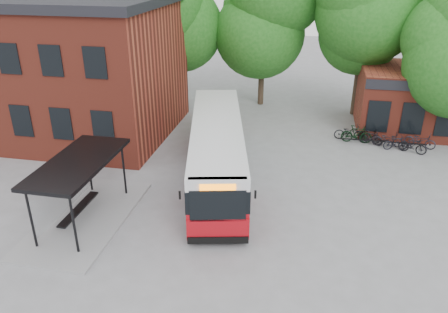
% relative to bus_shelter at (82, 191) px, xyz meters
% --- Properties ---
extents(ground, '(100.00, 100.00, 0.00)m').
position_rel_bus_shelter_xyz_m(ground, '(4.50, 1.00, -1.45)').
color(ground, slate).
extents(station_building, '(18.40, 10.40, 8.50)m').
position_rel_bus_shelter_xyz_m(station_building, '(-8.50, 10.00, 2.80)').
color(station_building, maroon).
rests_on(station_building, ground).
extents(bus_shelter, '(3.60, 7.00, 2.90)m').
position_rel_bus_shelter_xyz_m(bus_shelter, '(0.00, 0.00, 0.00)').
color(bus_shelter, black).
rests_on(bus_shelter, ground).
extents(bike_rail, '(5.20, 0.10, 0.38)m').
position_rel_bus_shelter_xyz_m(bike_rail, '(13.78, 11.00, -1.26)').
color(bike_rail, black).
rests_on(bike_rail, ground).
extents(tree_0, '(7.92, 7.92, 11.00)m').
position_rel_bus_shelter_xyz_m(tree_0, '(-1.50, 17.00, 4.05)').
color(tree_0, '#1C5A18').
rests_on(tree_0, ground).
extents(tree_1, '(7.92, 7.92, 10.40)m').
position_rel_bus_shelter_xyz_m(tree_1, '(5.50, 18.00, 3.75)').
color(tree_1, '#1C5A18').
rests_on(tree_1, ground).
extents(tree_2, '(7.92, 7.92, 11.00)m').
position_rel_bus_shelter_xyz_m(tree_2, '(12.50, 17.00, 4.05)').
color(tree_2, '#1C5A18').
rests_on(tree_2, ground).
extents(city_bus, '(5.15, 12.34, 3.07)m').
position_rel_bus_shelter_xyz_m(city_bus, '(4.86, 4.94, 0.08)').
color(city_bus, '#A40B14').
rests_on(city_bus, ground).
extents(bicycle_0, '(1.90, 0.78, 0.97)m').
position_rel_bus_shelter_xyz_m(bicycle_0, '(11.90, 11.85, -0.96)').
color(bicycle_0, black).
rests_on(bicycle_0, ground).
extents(bicycle_1, '(1.87, 0.57, 1.12)m').
position_rel_bus_shelter_xyz_m(bicycle_1, '(12.31, 11.39, -0.89)').
color(bicycle_1, black).
rests_on(bicycle_1, ground).
extents(bicycle_2, '(1.75, 1.13, 0.87)m').
position_rel_bus_shelter_xyz_m(bicycle_2, '(13.00, 11.69, -1.02)').
color(bicycle_2, black).
rests_on(bicycle_2, ground).
extents(bicycle_3, '(1.52, 0.88, 0.88)m').
position_rel_bus_shelter_xyz_m(bicycle_3, '(13.17, 11.26, -1.01)').
color(bicycle_3, black).
rests_on(bicycle_3, ground).
extents(bicycle_4, '(1.83, 0.73, 0.94)m').
position_rel_bus_shelter_xyz_m(bicycle_4, '(14.14, 11.17, -0.98)').
color(bicycle_4, black).
rests_on(bicycle_4, ground).
extents(bicycle_5, '(1.56, 0.73, 0.91)m').
position_rel_bus_shelter_xyz_m(bicycle_5, '(14.55, 10.70, -1.00)').
color(bicycle_5, black).
rests_on(bicycle_5, ground).
extents(bicycle_6, '(1.92, 1.24, 0.95)m').
position_rel_bus_shelter_xyz_m(bicycle_6, '(16.03, 11.37, -0.97)').
color(bicycle_6, '#22222D').
rests_on(bicycle_6, ground).
extents(bicycle_7, '(1.67, 1.02, 0.97)m').
position_rel_bus_shelter_xyz_m(bicycle_7, '(15.43, 10.40, -0.96)').
color(bicycle_7, black).
rests_on(bicycle_7, ground).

